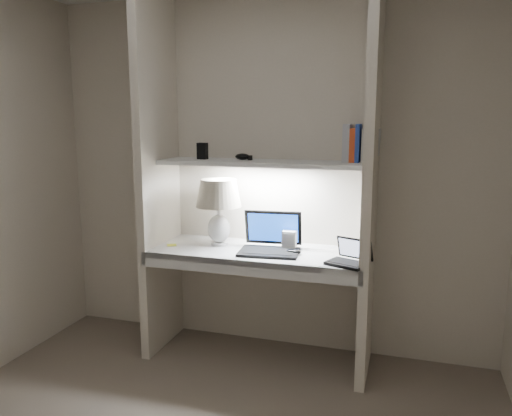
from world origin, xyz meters
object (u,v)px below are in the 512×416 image
at_px(laptop_netbook, 350,258).
at_px(book_row, 361,144).
at_px(speaker, 289,240).
at_px(table_lamp, 219,201).
at_px(laptop_main, 271,243).

xyz_separation_m(laptop_netbook, book_row, (0.01, 0.34, 0.67)).
bearing_deg(speaker, table_lamp, 178.71).
bearing_deg(book_row, laptop_netbook, -92.19).
bearing_deg(laptop_netbook, table_lamp, -170.84).
height_order(laptop_main, book_row, book_row).
bearing_deg(laptop_main, speaker, 26.75).
xyz_separation_m(table_lamp, laptop_main, (0.39, -0.06, -0.25)).
height_order(laptop_netbook, speaker, laptop_netbook).
bearing_deg(laptop_main, book_row, 13.32).
height_order(laptop_main, laptop_netbook, laptop_main).
xyz_separation_m(table_lamp, book_row, (0.95, 0.13, 0.40)).
bearing_deg(book_row, table_lamp, -171.90).
xyz_separation_m(laptop_main, laptop_netbook, (0.54, -0.15, -0.02)).
xyz_separation_m(laptop_main, book_row, (0.56, 0.19, 0.65)).
height_order(table_lamp, laptop_main, table_lamp).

